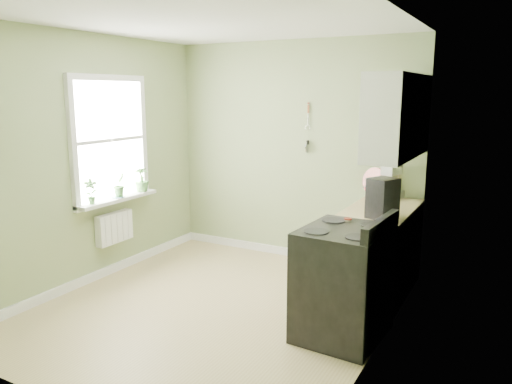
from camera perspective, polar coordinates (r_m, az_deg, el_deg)
The scene contains 21 objects.
floor at distance 5.05m, azimuth -4.65°, elevation -13.10°, with size 3.20×3.60×0.02m, color tan.
ceiling at distance 4.65m, azimuth -5.21°, elevation 19.11°, with size 3.20×3.60×0.02m, color white.
wall_back at distance 6.24m, azimuth 4.30°, elevation 4.59°, with size 3.20×0.02×2.70m, color #8F9F6C.
wall_left at distance 5.70m, azimuth -18.58°, elevation 3.41°, with size 0.02×3.60×2.70m, color #8F9F6C.
wall_right at distance 4.02m, azimuth 14.65°, elevation 0.53°, with size 0.02×3.60×2.70m, color #8F9F6C.
base_cabinets at distance 5.26m, azimuth 13.54°, elevation -7.20°, with size 0.60×1.60×0.87m, color silver.
countertop at distance 5.14m, azimuth 13.66°, elevation -2.36°, with size 0.64×1.60×0.04m, color #CDBA7D.
upper_cabinets at distance 5.07m, azimuth 15.95°, elevation 8.33°, with size 0.35×1.40×0.80m, color silver.
window at distance 5.87m, azimuth -16.38°, elevation 5.71°, with size 0.06×1.14×1.44m.
window_sill at distance 5.91m, azimuth -15.52°, elevation -0.78°, with size 0.18×1.14×0.04m, color white.
radiator at distance 5.98m, azimuth -15.89°, elevation -3.93°, with size 0.12×0.50×0.35m, color white.
wall_utensils at distance 6.11m, azimuth 5.93°, elevation 6.45°, with size 0.02×0.14×0.58m.
stove at distance 4.39m, azimuth 9.97°, elevation -10.10°, with size 0.73×0.82×1.08m.
stand_mixer at distance 5.81m, azimuth 15.36°, elevation 1.07°, with size 0.28×0.37×0.41m.
kettle at distance 5.85m, azimuth 13.29°, elevation 0.56°, with size 0.21×0.12×0.21m.
coffee_maker at distance 4.82m, azimuth 14.23°, elevation -0.82°, with size 0.30×0.31×0.38m.
red_tray at distance 5.84m, azimuth 13.40°, elevation 1.13°, with size 0.33×0.33×0.02m, color #9D2B1D.
jar at distance 4.49m, azimuth 10.45°, elevation -3.42°, with size 0.07×0.07×0.08m.
plant_a at distance 5.60m, azimuth -18.36°, elevation 0.06°, with size 0.15×0.10×0.28m, color #437236.
plant_b at distance 5.90m, azimuth -15.35°, elevation 0.81°, with size 0.16×0.13×0.29m, color #437236.
plant_c at distance 6.17m, azimuth -12.94°, elevation 1.42°, with size 0.17×0.17×0.30m, color #437236.
Camera 1 is at (2.54, -3.84, 2.07)m, focal length 35.00 mm.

